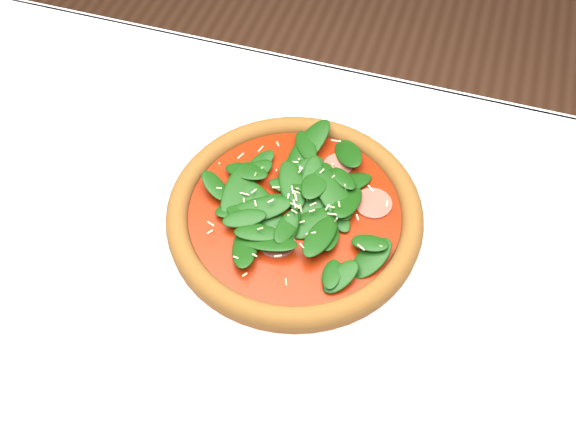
% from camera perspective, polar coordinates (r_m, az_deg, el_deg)
% --- Properties ---
extents(dining_table, '(1.21, 0.81, 0.75)m').
position_cam_1_polar(dining_table, '(0.87, -3.70, -8.97)').
color(dining_table, white).
rests_on(dining_table, ground).
extents(plate, '(0.37, 0.37, 0.02)m').
position_cam_1_polar(plate, '(0.81, 0.58, -0.42)').
color(plate, silver).
rests_on(plate, dining_table).
extents(pizza, '(0.43, 0.43, 0.04)m').
position_cam_1_polar(pizza, '(0.80, 0.60, 0.47)').
color(pizza, brown).
rests_on(pizza, plate).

